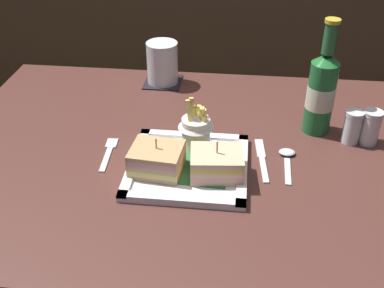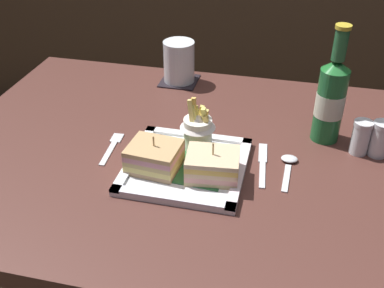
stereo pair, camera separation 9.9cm
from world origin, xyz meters
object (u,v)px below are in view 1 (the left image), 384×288
fries_cup (197,126)px  knife (262,158)px  water_glass (162,65)px  salt_shaker (352,129)px  sandwich_half_left (157,159)px  pepper_shaker (370,129)px  spoon (287,157)px  dining_table (195,208)px  sandwich_half_right (217,164)px  beer_bottle (321,91)px  fork (109,152)px  square_plate (188,166)px

fries_cup → knife: bearing=-6.6°
water_glass → salt_shaker: 0.53m
sandwich_half_left → fries_cup: (0.07, 0.10, 0.02)m
pepper_shaker → fries_cup: bearing=-169.2°
pepper_shaker → spoon: bearing=-155.2°
dining_table → sandwich_half_left: bearing=-126.7°
sandwich_half_right → water_glass: (-0.18, 0.42, 0.02)m
beer_bottle → pepper_shaker: bearing=-20.8°
water_glass → spoon: bearing=-46.0°
dining_table → beer_bottle: bearing=23.9°
dining_table → sandwich_half_left: 0.23m
spoon → fries_cup: bearing=176.5°
dining_table → salt_shaker: salt_shaker is taller
salt_shaker → beer_bottle: bearing=149.5°
beer_bottle → knife: beer_bottle is taller
water_glass → fork: water_glass is taller
sandwich_half_right → square_plate: bearing=158.3°
fork → spoon: size_ratio=1.02×
salt_shaker → spoon: bearing=-149.5°
sandwich_half_right → fork: sandwich_half_right is taller
fries_cup → beer_bottle: size_ratio=0.45×
sandwich_half_right → knife: (0.09, 0.08, -0.03)m
water_glass → fork: (-0.06, -0.35, -0.05)m
dining_table → salt_shaker: (0.34, 0.08, 0.20)m
pepper_shaker → salt_shaker: bearing=180.0°
fries_cup → salt_shaker: bearing=12.1°
square_plate → pepper_shaker: (0.39, 0.14, 0.03)m
sandwich_half_left → knife: size_ratio=0.68×
sandwich_half_left → salt_shaker: bearing=22.4°
fork → square_plate: bearing=-12.8°
square_plate → pepper_shaker: pepper_shaker is taller
sandwich_half_left → square_plate: bearing=21.7°
sandwich_half_left → spoon: (0.27, 0.08, -0.03)m
sandwich_half_left → beer_bottle: (0.34, 0.21, 0.07)m
square_plate → salt_shaker: size_ratio=3.14×
square_plate → fries_cup: 0.09m
fries_cup → pepper_shaker: (0.38, 0.07, -0.03)m
sandwich_half_left → sandwich_half_right: size_ratio=0.98×
square_plate → sandwich_half_right: bearing=-21.7°
sandwich_half_right → knife: 0.13m
fork → salt_shaker: 0.54m
spoon → knife: bearing=-175.1°
knife → pepper_shaker: bearing=20.6°
salt_shaker → square_plate: bearing=-157.4°
fries_cup → water_glass: size_ratio=1.05×
sandwich_half_right → sandwich_half_left: bearing=180.0°
square_plate → water_glass: water_glass is taller
knife → spoon: spoon is taller
fries_cup → spoon: fries_cup is taller
spoon → dining_table: bearing=177.8°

